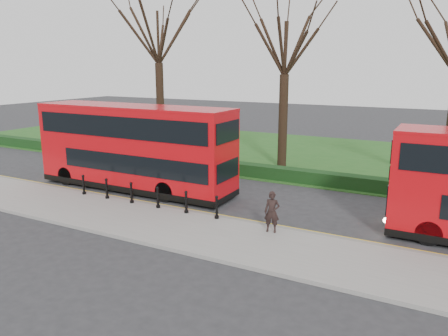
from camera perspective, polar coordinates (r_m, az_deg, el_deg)
The scene contains 12 objects.
ground at distance 22.29m, azimuth -6.59°, elevation -4.55°, with size 120.00×120.00×0.00m, color #28282B.
pavement at distance 20.01m, azimuth -11.51°, elevation -6.59°, with size 60.00×4.00×0.15m, color gray.
kerb at distance 21.49m, azimuth -8.11°, elevation -5.06°, with size 60.00×0.25×0.16m, color slate.
grass_verge at distance 35.26m, azimuth 7.37°, elevation 2.07°, with size 60.00×18.00×0.06m, color #1E511B.
hedge at distance 27.83m, azimuth 1.35°, elevation -0.02°, with size 60.00×0.90×0.80m, color black.
yellow_line_outer at distance 21.74m, azimuth -7.64°, elevation -5.02°, with size 60.00×0.10×0.01m, color yellow.
yellow_line_inner at distance 21.90m, azimuth -7.34°, elevation -4.87°, with size 60.00×0.10×0.01m, color yellow.
tree_left at distance 34.12m, azimuth -8.63°, elevation 17.22°, with size 8.13×8.13×12.71m.
tree_mid at distance 29.27m, azimuth 8.02°, elevation 15.95°, with size 7.25×7.25×11.32m.
bollard_row at distance 21.50m, azimuth -10.36°, elevation -3.53°, with size 8.17×0.15×1.00m.
bus_lead at distance 24.58m, azimuth -11.71°, elevation 2.59°, with size 11.72×2.69×4.66m.
pedestrian at distance 17.83m, azimuth 6.28°, elevation -5.73°, with size 0.62×0.41×1.70m, color black.
Camera 1 is at (12.19, -17.40, 6.75)m, focal length 35.00 mm.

